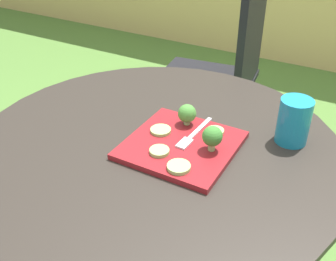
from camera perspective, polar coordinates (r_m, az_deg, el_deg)
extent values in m
cylinder|color=#28231E|center=(0.97, -1.85, -2.06)|extent=(0.90, 0.90, 0.02)
cylinder|color=#28231E|center=(1.19, -1.56, -15.53)|extent=(0.06, 0.06, 0.66)
cube|color=black|center=(1.90, 5.02, 6.75)|extent=(0.49, 0.49, 0.03)
cube|color=black|center=(1.77, 11.74, 12.62)|extent=(0.08, 0.42, 0.45)
cylinder|color=black|center=(2.20, 1.69, 4.33)|extent=(0.02, 0.02, 0.43)
cylinder|color=black|center=(1.91, -2.07, -0.42)|extent=(0.02, 0.02, 0.43)
cylinder|color=black|center=(2.12, 10.85, 2.54)|extent=(0.02, 0.02, 0.43)
cylinder|color=black|center=(1.82, 8.39, -2.71)|extent=(0.02, 0.02, 0.43)
cube|color=maroon|center=(0.94, 1.90, -2.09)|extent=(0.25, 0.25, 0.01)
cylinder|color=teal|center=(0.98, 17.47, 1.28)|extent=(0.08, 0.08, 0.11)
cylinder|color=#156886|center=(0.99, 17.31, 0.46)|extent=(0.07, 0.07, 0.08)
cube|color=silver|center=(0.99, 4.58, 0.32)|extent=(0.01, 0.11, 0.00)
cube|color=silver|center=(0.93, 2.36, -1.83)|extent=(0.03, 0.05, 0.00)
cylinder|color=#99B770|center=(1.00, 2.69, 1.22)|extent=(0.02, 0.02, 0.01)
sphere|color=#427F33|center=(0.99, 2.73, 2.45)|extent=(0.05, 0.05, 0.05)
cylinder|color=#99B770|center=(0.91, 6.22, -2.30)|extent=(0.02, 0.02, 0.02)
sphere|color=#38752D|center=(0.90, 6.33, -0.80)|extent=(0.05, 0.05, 0.05)
cylinder|color=#8EB766|center=(0.98, -1.17, 0.07)|extent=(0.05, 0.05, 0.01)
cylinder|color=#8EB766|center=(0.90, -1.23, -2.94)|extent=(0.05, 0.05, 0.01)
cylinder|color=#8EB766|center=(0.98, 6.73, -0.05)|extent=(0.04, 0.04, 0.01)
cylinder|color=#8EB766|center=(0.85, 1.54, -5.19)|extent=(0.05, 0.05, 0.01)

